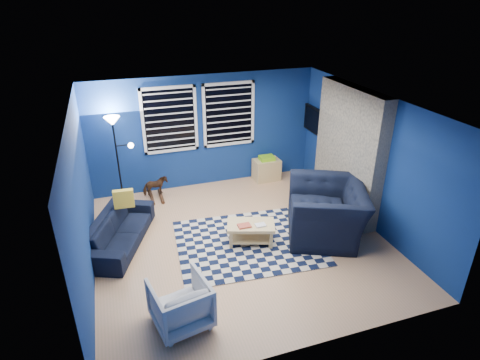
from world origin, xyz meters
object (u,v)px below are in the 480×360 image
Objects in this scene: sofa at (119,230)px; coffee_table at (251,229)px; tv at (316,121)px; armchair_big at (326,211)px; rocking_horse at (155,186)px; cabinet at (266,169)px; floor_lamp at (115,133)px; armchair_bent at (180,303)px.

sofa is 2.02× the size of coffee_table.
sofa is (-4.49, -1.41, -1.13)m from tv.
rocking_horse is (-2.76, 2.37, -0.20)m from armchair_big.
coffee_table is 2.67m from cabinet.
armchair_bent is at bearing -82.42° from floor_lamp.
armchair_bent reaches higher than sofa.
floor_lamp is at bearing 177.02° from tv.
cabinet is 0.33× the size of floor_lamp.
sofa is 3.67× the size of rocking_horse.
coffee_table is at bearing -85.03° from sofa.
floor_lamp is at bearing 68.74° from rocking_horse.
armchair_big is 2.42× the size of cabinet.
floor_lamp is at bearing 131.05° from coffee_table.
armchair_big is at bearing -80.87° from sofa.
rocking_horse is at bearing -103.68° from armchair_bent.
rocking_horse is at bearing -107.52° from armchair_big.
cabinet is at bearing 166.66° from tv.
sofa is at bearing 162.29° from coffee_table.
tv is 1.96× the size of rocking_horse.
armchair_bent is at bearing 166.75° from rocking_horse.
armchair_bent is at bearing -42.36° from armchair_big.
armchair_big is 4.36m from floor_lamp.
coffee_table is (-1.39, 0.16, -0.20)m from armchair_big.
rocking_horse is 0.83× the size of cabinet.
armchair_bent is 4.73m from cabinet.
armchair_big is at bearing -166.85° from armchair_bent.
rocking_horse reaches higher than coffee_table.
coffee_table is at bearing -137.41° from tv.
sofa is 2.29m from armchair_bent.
cabinet is (1.24, 2.36, -0.03)m from coffee_table.
armchair_big is 3.64m from rocking_horse.
tv is 1.07× the size of coffee_table.
armchair_bent reaches higher than rocking_horse.
armchair_bent is 4.03m from floor_lamp.
floor_lamp is (-3.27, -0.02, 1.25)m from cabinet.
tv reaches higher than coffee_table.
tv is at bearing -49.93° from sofa.
sofa is 1.72m from rocking_horse.
sofa reaches higher than coffee_table.
rocking_horse is (0.83, 1.51, 0.01)m from sofa.
rocking_horse is at bearing -179.51° from cabinet.
cabinet is at bearing -97.61° from rocking_horse.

